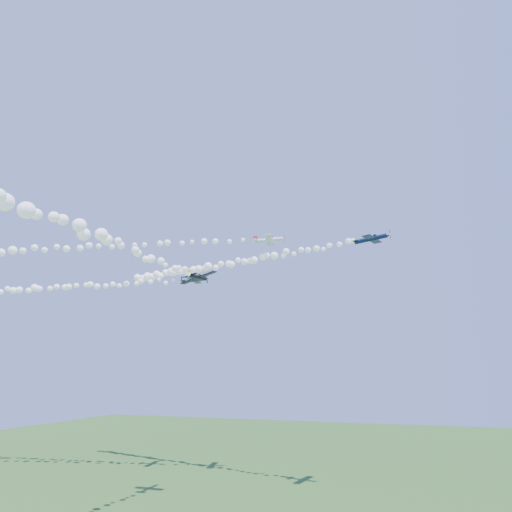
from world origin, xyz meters
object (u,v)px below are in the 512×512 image
(plane_grey, at_px, (194,280))
(plane_black, at_px, (198,277))
(plane_white, at_px, (269,240))
(plane_navy, at_px, (372,239))

(plane_grey, bearing_deg, plane_black, -68.86)
(plane_black, bearing_deg, plane_white, -18.10)
(plane_grey, bearing_deg, plane_navy, -15.64)
(plane_white, relative_size, plane_navy, 0.98)
(plane_navy, bearing_deg, plane_grey, -174.13)
(plane_grey, distance_m, plane_black, 24.01)
(plane_black, bearing_deg, plane_grey, 31.12)
(plane_navy, height_order, plane_grey, plane_navy)
(plane_white, relative_size, plane_black, 1.14)
(plane_navy, xyz_separation_m, plane_grey, (-43.29, 6.00, -4.48))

